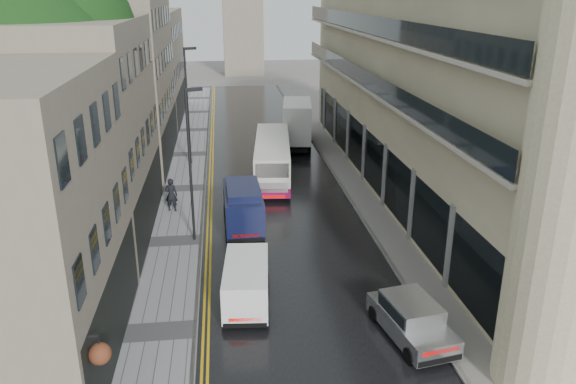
{
  "coord_description": "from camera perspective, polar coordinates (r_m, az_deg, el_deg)",
  "views": [
    {
      "loc": [
        -3.2,
        -7.9,
        12.37
      ],
      "look_at": [
        -0.11,
        18.0,
        2.99
      ],
      "focal_mm": 35.0,
      "sensor_mm": 36.0,
      "label": 1
    }
  ],
  "objects": [
    {
      "name": "road",
      "position": [
        37.63,
        -1.55,
        0.59
      ],
      "size": [
        9.0,
        85.0,
        0.02
      ],
      "primitive_type": "cube",
      "color": "black",
      "rests_on": "ground"
    },
    {
      "name": "left_sidewalk",
      "position": [
        37.57,
        -10.46,
        0.31
      ],
      "size": [
        2.7,
        85.0,
        0.12
      ],
      "primitive_type": "cube",
      "color": "gray",
      "rests_on": "ground"
    },
    {
      "name": "right_sidewalk",
      "position": [
        38.45,
        6.49,
        0.97
      ],
      "size": [
        1.8,
        85.0,
        0.12
      ],
      "primitive_type": "cube",
      "color": "slate",
      "rests_on": "ground"
    },
    {
      "name": "old_shop_row",
      "position": [
        38.94,
        -16.17,
        9.59
      ],
      "size": [
        4.5,
        56.0,
        12.0
      ],
      "primitive_type": null,
      "color": "gray",
      "rests_on": "ground"
    },
    {
      "name": "modern_block",
      "position": [
        36.88,
        15.02,
        10.74
      ],
      "size": [
        8.0,
        40.0,
        14.0
      ],
      "primitive_type": null,
      "color": "beige",
      "rests_on": "ground"
    },
    {
      "name": "tree_near",
      "position": [
        29.91,
        -25.02,
        7.48
      ],
      "size": [
        10.56,
        10.56,
        13.89
      ],
      "primitive_type": null,
      "color": "black",
      "rests_on": "ground"
    },
    {
      "name": "tree_far",
      "position": [
        42.33,
        -19.33,
        10.34
      ],
      "size": [
        9.24,
        9.24,
        12.46
      ],
      "primitive_type": null,
      "color": "black",
      "rests_on": "ground"
    },
    {
      "name": "cream_bus",
      "position": [
        36.33,
        -3.26,
        2.15
      ],
      "size": [
        3.24,
        10.21,
        2.74
      ],
      "primitive_type": null,
      "rotation": [
        0.0,
        0.0,
        -0.1
      ],
      "color": "silver",
      "rests_on": "road"
    },
    {
      "name": "white_lorry",
      "position": [
        45.38,
        -0.37,
        6.51
      ],
      "size": [
        3.15,
        7.63,
        3.89
      ],
      "primitive_type": null,
      "rotation": [
        0.0,
        0.0,
        -0.13
      ],
      "color": "white",
      "rests_on": "road"
    },
    {
      "name": "silver_hatchback",
      "position": [
        20.64,
        12.37,
        -14.87
      ],
      "size": [
        2.51,
        4.37,
        1.54
      ],
      "primitive_type": null,
      "rotation": [
        0.0,
        0.0,
        0.18
      ],
      "color": "#B5B6BB",
      "rests_on": "road"
    },
    {
      "name": "white_van",
      "position": [
        22.35,
        -6.52,
        -11.07
      ],
      "size": [
        2.12,
        4.29,
        1.88
      ],
      "primitive_type": null,
      "rotation": [
        0.0,
        0.0,
        -0.08
      ],
      "color": "white",
      "rests_on": "road"
    },
    {
      "name": "navy_van",
      "position": [
        29.23,
        -6.2,
        -2.61
      ],
      "size": [
        2.1,
        5.05,
        2.55
      ],
      "primitive_type": null,
      "rotation": [
        0.0,
        0.0,
        0.02
      ],
      "color": "#0E1333",
      "rests_on": "road"
    },
    {
      "name": "pedestrian",
      "position": [
        33.52,
        -11.78,
        -0.27
      ],
      "size": [
        0.8,
        0.6,
        2.01
      ],
      "primitive_type": "imported",
      "rotation": [
        0.0,
        0.0,
        2.97
      ],
      "color": "black",
      "rests_on": "left_sidewalk"
    },
    {
      "name": "lamp_post_near",
      "position": [
        28.45,
        -9.91,
        2.45
      ],
      "size": [
        0.89,
        0.5,
        7.84
      ],
      "primitive_type": null,
      "rotation": [
        0.0,
        0.0,
        0.37
      ],
      "color": "black",
      "rests_on": "left_sidewalk"
    },
    {
      "name": "lamp_post_far",
      "position": [
        41.92,
        -10.17,
        8.44
      ],
      "size": [
        0.96,
        0.56,
        8.46
      ],
      "primitive_type": null,
      "rotation": [
        0.0,
        0.0,
        0.39
      ],
      "color": "black",
      "rests_on": "left_sidewalk"
    }
  ]
}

